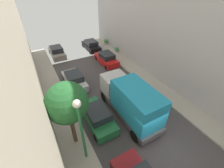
% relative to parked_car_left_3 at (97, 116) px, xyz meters
% --- Properties ---
extents(ground, '(32.00, 32.00, 0.00)m').
position_rel_parked_car_left_3_xyz_m(ground, '(2.70, -3.93, -0.72)').
color(ground, '#423F42').
extents(sidewalk_right, '(2.00, 44.00, 0.15)m').
position_rel_parked_car_left_3_xyz_m(sidewalk_right, '(7.70, -3.93, -0.64)').
color(sidewalk_right, '#A8A399').
rests_on(sidewalk_right, ground).
extents(parked_car_left_3, '(1.78, 4.20, 1.57)m').
position_rel_parked_car_left_3_xyz_m(parked_car_left_3, '(0.00, 0.00, 0.00)').
color(parked_car_left_3, '#1E6638').
rests_on(parked_car_left_3, ground).
extents(parked_car_left_4, '(1.78, 4.20, 1.57)m').
position_rel_parked_car_left_3_xyz_m(parked_car_left_4, '(0.00, 5.95, 0.00)').
color(parked_car_left_4, silver).
rests_on(parked_car_left_4, ground).
extents(parked_car_left_5, '(1.78, 4.20, 1.57)m').
position_rel_parked_car_left_3_xyz_m(parked_car_left_5, '(0.00, 14.22, 0.00)').
color(parked_car_left_5, gray).
rests_on(parked_car_left_5, ground).
extents(parked_car_right_2, '(1.78, 4.20, 1.57)m').
position_rel_parked_car_left_3_xyz_m(parked_car_right_2, '(5.40, 8.79, 0.00)').
color(parked_car_right_2, red).
rests_on(parked_car_right_2, ground).
extents(parked_car_right_3, '(1.78, 4.20, 1.57)m').
position_rel_parked_car_left_3_xyz_m(parked_car_right_3, '(5.40, 14.12, 0.00)').
color(parked_car_right_3, black).
rests_on(parked_car_right_3, ground).
extents(delivery_truck, '(2.26, 6.60, 3.38)m').
position_rel_parked_car_left_3_xyz_m(delivery_truck, '(2.70, -0.62, 1.07)').
color(delivery_truck, '#4C4C51').
rests_on(delivery_truck, ground).
extents(street_tree_0, '(2.58, 2.58, 5.04)m').
position_rel_parked_car_left_3_xyz_m(street_tree_0, '(-2.15, -0.85, 3.15)').
color(street_tree_0, brown).
rests_on(street_tree_0, sidewalk_left).
extents(potted_plant_1, '(0.65, 0.65, 0.94)m').
position_rel_parked_car_left_3_xyz_m(potted_plant_1, '(8.31, 14.70, -0.06)').
color(potted_plant_1, '#B2A899').
rests_on(potted_plant_1, sidewalk_right).
extents(potted_plant_3, '(0.57, 0.57, 0.80)m').
position_rel_parked_car_left_3_xyz_m(potted_plant_3, '(8.31, 11.07, -0.13)').
color(potted_plant_3, '#B2A899').
rests_on(potted_plant_3, sidewalk_right).
extents(lamp_post, '(0.44, 0.44, 5.00)m').
position_rel_parked_car_left_3_xyz_m(lamp_post, '(-1.90, -2.33, 2.76)').
color(lamp_post, '#26723F').
rests_on(lamp_post, sidewalk_left).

